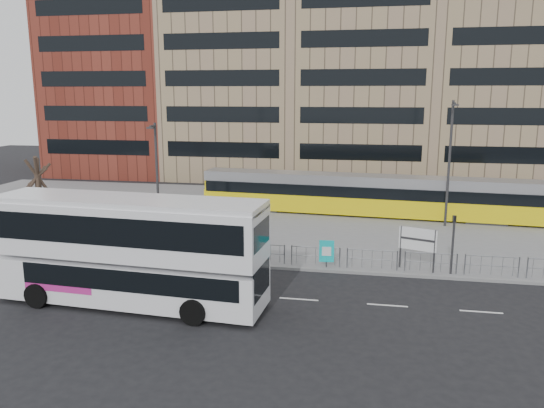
% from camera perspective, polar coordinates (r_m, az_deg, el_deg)
% --- Properties ---
extents(ground, '(120.00, 120.00, 0.00)m').
position_cam_1_polar(ground, '(28.86, -0.00, -7.00)').
color(ground, black).
rests_on(ground, ground).
extents(plaza, '(64.00, 24.00, 0.15)m').
position_cam_1_polar(plaza, '(40.25, 3.10, -1.46)').
color(plaza, slate).
rests_on(plaza, ground).
extents(kerb, '(64.00, 0.25, 0.17)m').
position_cam_1_polar(kerb, '(28.88, 0.02, -6.83)').
color(kerb, gray).
rests_on(kerb, ground).
extents(building_row, '(70.40, 18.40, 31.20)m').
position_cam_1_polar(building_row, '(61.33, 7.50, 15.10)').
color(building_row, maroon).
rests_on(building_row, ground).
extents(pedestrian_barrier, '(32.07, 0.07, 1.10)m').
position_cam_1_polar(pedestrian_barrier, '(28.76, 4.12, -5.05)').
color(pedestrian_barrier, gray).
rests_on(pedestrian_barrier, plaza).
extents(road_markings, '(62.00, 0.12, 0.01)m').
position_cam_1_polar(road_markings, '(25.00, 0.60, -10.04)').
color(road_markings, white).
rests_on(road_markings, ground).
extents(double_decker_bus, '(12.32, 3.70, 4.87)m').
position_cam_1_polar(double_decker_bus, '(24.31, -15.11, -4.56)').
color(double_decker_bus, white).
rests_on(double_decker_bus, ground).
extents(tram, '(26.17, 4.49, 3.07)m').
position_cam_1_polar(tram, '(41.10, 10.42, 0.94)').
color(tram, yellow).
rests_on(tram, plaza).
extents(station_sign, '(1.89, 0.75, 2.27)m').
position_cam_1_polar(station_sign, '(28.81, 15.39, -3.88)').
color(station_sign, '#2D2D30').
rests_on(station_sign, plaza).
extents(ad_panel, '(0.80, 0.12, 1.49)m').
position_cam_1_polar(ad_panel, '(28.57, 5.89, -5.12)').
color(ad_panel, '#2D2D30').
rests_on(ad_panel, plaza).
extents(pedestrian, '(0.63, 0.75, 1.74)m').
position_cam_1_polar(pedestrian, '(38.08, -10.36, -0.95)').
color(pedestrian, black).
rests_on(pedestrian, plaza).
extents(traffic_light_west, '(0.18, 0.21, 3.10)m').
position_cam_1_polar(traffic_light_west, '(31.41, -15.64, -1.85)').
color(traffic_light_west, '#2D2D30').
rests_on(traffic_light_west, plaza).
extents(traffic_light_east, '(0.22, 0.24, 3.10)m').
position_cam_1_polar(traffic_light_east, '(28.63, 18.92, -3.37)').
color(traffic_light_east, '#2D2D30').
rests_on(traffic_light_east, plaza).
extents(lamp_post_west, '(0.45, 1.04, 7.17)m').
position_cam_1_polar(lamp_post_west, '(38.04, -12.32, 3.68)').
color(lamp_post_west, '#2D2D30').
rests_on(lamp_post_west, plaza).
extents(lamp_post_east, '(0.45, 1.04, 8.71)m').
position_cam_1_polar(lamp_post_east, '(38.43, 18.56, 4.59)').
color(lamp_post_east, '#2D2D30').
rests_on(lamp_post_east, plaza).
extents(bare_tree, '(4.92, 4.92, 7.14)m').
position_cam_1_polar(bare_tree, '(41.73, -24.09, 4.95)').
color(bare_tree, '#30251A').
rests_on(bare_tree, plaza).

